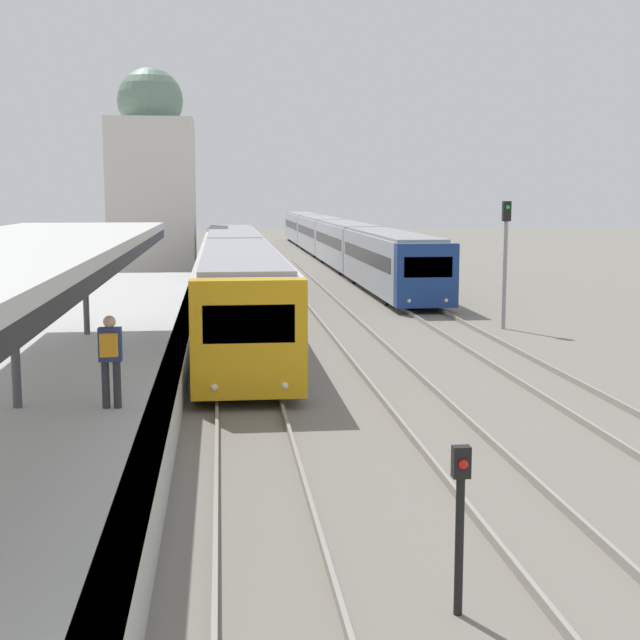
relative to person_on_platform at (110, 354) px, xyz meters
name	(u,v)px	position (x,y,z in m)	size (l,w,h in m)	color
platform_canopy	(13,248)	(-1.64, 0.26, 1.85)	(4.00, 21.14, 2.96)	beige
person_on_platform	(110,354)	(0.00, 0.00, 0.00)	(0.40, 0.40, 1.66)	#2D2D33
train_near	(236,272)	(2.55, 19.81, -0.28)	(2.59, 32.76, 3.02)	gold
train_far	(333,237)	(10.11, 48.86, -0.32)	(2.52, 60.49, 2.94)	navy
signal_post_near	(460,512)	(4.59, -6.42, -0.74)	(0.20, 0.21, 1.98)	black
signal_mast_far	(506,248)	(11.96, 14.71, 0.91)	(0.28, 0.29, 4.52)	gray
distant_domed_building	(152,181)	(-1.77, 35.23, 3.53)	(4.69, 4.69, 11.67)	silver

